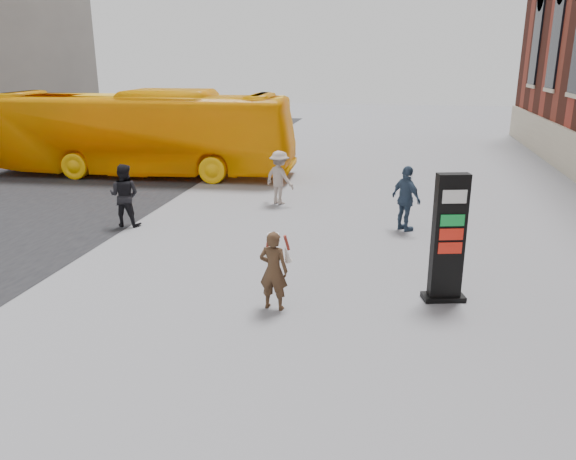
% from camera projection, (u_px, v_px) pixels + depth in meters
% --- Properties ---
extents(ground, '(100.00, 100.00, 0.00)m').
position_uv_depth(ground, '(256.00, 314.00, 10.70)').
color(ground, '#9E9EA3').
extents(info_pylon, '(0.90, 0.60, 2.58)m').
position_uv_depth(info_pylon, '(448.00, 239.00, 10.95)').
color(info_pylon, black).
rests_on(info_pylon, ground).
extents(woman, '(0.64, 0.60, 1.57)m').
position_uv_depth(woman, '(274.00, 269.00, 10.71)').
color(woman, '#3A2515').
rests_on(woman, ground).
extents(bus, '(12.46, 3.48, 3.44)m').
position_uv_depth(bus, '(142.00, 133.00, 22.80)').
color(bus, '#FFAE04').
rests_on(bus, road).
extents(pedestrian_a, '(0.90, 0.72, 1.80)m').
position_uv_depth(pedestrian_a, '(124.00, 195.00, 16.03)').
color(pedestrian_a, black).
rests_on(pedestrian_a, ground).
extents(pedestrian_b, '(1.31, 1.15, 1.76)m').
position_uv_depth(pedestrian_b, '(279.00, 178.00, 18.45)').
color(pedestrian_b, '#A08F83').
rests_on(pedestrian_b, ground).
extents(pedestrian_c, '(1.05, 1.10, 1.84)m').
position_uv_depth(pedestrian_c, '(406.00, 199.00, 15.56)').
color(pedestrian_c, '#31445B').
rests_on(pedestrian_c, ground).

